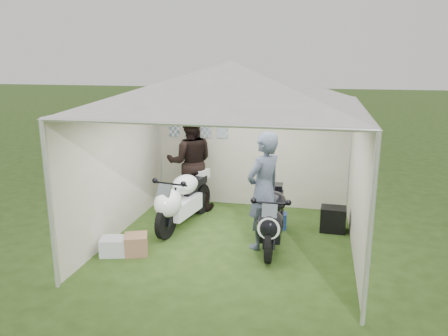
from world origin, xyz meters
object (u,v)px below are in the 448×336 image
at_px(paddock_stand, 276,220).
at_px(crate_1, 136,244).
at_px(motorcycle_white, 182,199).
at_px(crate_2, 116,244).
at_px(person_dark_jacket, 190,162).
at_px(person_blue_jacket, 264,191).
at_px(canopy_tent, 232,88).
at_px(motorcycle_black, 272,217).
at_px(crate_0, 114,246).
at_px(equipment_box, 333,219).

height_order(paddock_stand, crate_1, crate_1).
bearing_deg(motorcycle_white, crate_1, -95.81).
relative_size(paddock_stand, crate_2, 1.25).
xyz_separation_m(person_dark_jacket, person_blue_jacket, (1.70, -1.54, -0.03)).
xyz_separation_m(canopy_tent, paddock_stand, (0.68, 0.76, -2.43)).
height_order(motorcycle_black, paddock_stand, motorcycle_black).
xyz_separation_m(person_dark_jacket, crate_0, (-0.56, -2.36, -0.85)).
height_order(person_dark_jacket, crate_1, person_dark_jacket).
height_order(motorcycle_white, person_blue_jacket, person_blue_jacket).
xyz_separation_m(crate_0, crate_1, (0.33, 0.11, 0.02)).
bearing_deg(crate_0, motorcycle_white, 63.42).
relative_size(person_dark_jacket, crate_0, 4.79).
height_order(canopy_tent, person_dark_jacket, canopy_tent).
relative_size(canopy_tent, motorcycle_black, 2.99).
bearing_deg(crate_2, crate_0, -71.15).
distance_m(motorcycle_white, crate_0, 1.58).
bearing_deg(person_dark_jacket, motorcycle_white, 80.57).
bearing_deg(crate_2, person_blue_jacket, 16.37).
relative_size(motorcycle_black, person_blue_jacket, 0.98).
distance_m(equipment_box, crate_2, 3.82).
relative_size(crate_0, crate_1, 1.17).
bearing_deg(crate_1, equipment_box, 28.54).
relative_size(crate_0, crate_2, 1.36).
distance_m(person_dark_jacket, equipment_box, 3.01).
xyz_separation_m(crate_0, crate_2, (-0.05, 0.14, -0.03)).
distance_m(canopy_tent, person_dark_jacket, 2.42).
relative_size(motorcycle_black, person_dark_jacket, 0.95).
height_order(person_blue_jacket, crate_2, person_blue_jacket).
bearing_deg(motorcycle_white, crate_2, -111.02).
xyz_separation_m(equipment_box, crate_1, (-3.07, -1.67, -0.06)).
relative_size(motorcycle_white, motorcycle_black, 1.04).
relative_size(canopy_tent, crate_0, 13.63).
relative_size(motorcycle_white, crate_0, 4.77).
relative_size(canopy_tent, crate_1, 16.01).
distance_m(motorcycle_black, equipment_box, 1.40).
relative_size(canopy_tent, person_blue_jacket, 2.94).
bearing_deg(crate_1, person_blue_jacket, 20.29).
height_order(canopy_tent, equipment_box, canopy_tent).
distance_m(canopy_tent, crate_1, 2.90).
distance_m(person_blue_jacket, crate_1, 2.21).
bearing_deg(canopy_tent, equipment_box, 26.41).
distance_m(motorcycle_white, crate_1, 1.37).
height_order(motorcycle_white, crate_1, motorcycle_white).
bearing_deg(person_blue_jacket, paddock_stand, -153.37).
bearing_deg(motorcycle_white, motorcycle_black, -7.39).
height_order(paddock_stand, person_blue_jacket, person_blue_jacket).
bearing_deg(motorcycle_white, person_blue_jacket, -9.44).
relative_size(person_dark_jacket, person_blue_jacket, 1.03).
distance_m(motorcycle_black, crate_2, 2.59).
bearing_deg(crate_0, canopy_tent, 28.68).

